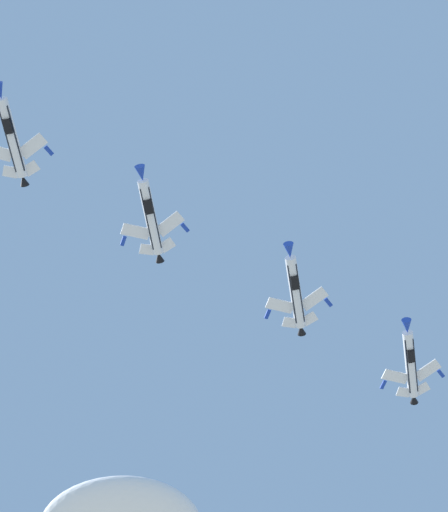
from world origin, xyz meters
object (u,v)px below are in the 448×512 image
(fighter_jet_right_wing, at_px, (150,215))
(fighter_jet_left_outer, at_px, (295,290))
(fighter_jet_left_wing, at_px, (12,136))
(fighter_jet_right_outer, at_px, (410,363))

(fighter_jet_right_wing, xyz_separation_m, fighter_jet_left_outer, (19.99, 13.94, -2.98))
(fighter_jet_left_wing, distance_m, fighter_jet_left_outer, 47.58)
(fighter_jet_left_outer, relative_size, fighter_jet_right_outer, 1.00)
(fighter_jet_right_wing, bearing_deg, fighter_jet_left_outer, -143.75)
(fighter_jet_right_wing, height_order, fighter_jet_left_outer, fighter_jet_right_wing)
(fighter_jet_left_outer, bearing_deg, fighter_jet_right_outer, -133.44)
(fighter_jet_right_wing, distance_m, fighter_jet_left_outer, 24.55)
(fighter_jet_left_wing, distance_m, fighter_jet_right_wing, 23.10)
(fighter_jet_left_outer, xyz_separation_m, fighter_jet_right_outer, (16.74, 16.85, 2.11))
(fighter_jet_right_outer, bearing_deg, fighter_jet_left_wing, 41.23)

